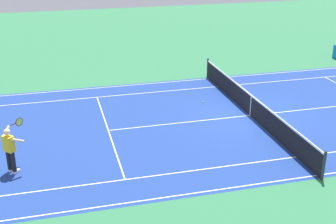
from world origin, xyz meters
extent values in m
plane|color=#2D7247|center=(0.00, 0.00, 0.00)|extent=(60.00, 60.00, 0.00)
cube|color=navy|center=(0.00, 0.00, 0.00)|extent=(24.20, 11.40, 0.00)
cube|color=white|center=(0.00, -5.50, 0.00)|extent=(23.80, 0.05, 0.01)
cube|color=white|center=(0.00, 5.50, 0.00)|extent=(23.80, 0.05, 0.01)
cube|color=white|center=(0.00, -4.11, 0.00)|extent=(23.80, 0.05, 0.01)
cube|color=white|center=(0.00, 4.11, 0.00)|extent=(23.80, 0.05, 0.01)
cube|color=white|center=(6.40, 0.00, 0.00)|extent=(0.05, 8.22, 0.01)
cube|color=white|center=(0.00, 0.00, 0.00)|extent=(12.80, 0.05, 0.01)
cylinder|color=#2D2D33|center=(0.00, -5.80, 0.54)|extent=(0.10, 0.10, 1.08)
cylinder|color=#2D2D33|center=(0.00, 5.80, 0.54)|extent=(0.10, 0.10, 1.08)
cube|color=black|center=(0.00, 0.00, 0.44)|extent=(0.02, 11.60, 0.88)
cube|color=white|center=(0.00, 0.00, 0.95)|extent=(0.04, 11.60, 0.06)
cube|color=white|center=(0.00, 0.00, 0.44)|extent=(0.04, 0.06, 0.88)
cylinder|color=black|center=(10.00, 2.71, 0.45)|extent=(0.15, 0.15, 0.74)
cube|color=white|center=(9.96, 2.67, 0.04)|extent=(0.28, 0.27, 0.09)
cylinder|color=black|center=(10.16, 2.53, 0.45)|extent=(0.15, 0.15, 0.74)
cube|color=white|center=(10.11, 2.49, 0.04)|extent=(0.28, 0.27, 0.09)
cube|color=yellow|center=(10.08, 2.62, 1.10)|extent=(0.43, 0.44, 0.56)
sphere|color=beige|center=(10.08, 2.62, 1.53)|extent=(0.23, 0.23, 0.23)
cylinder|color=beige|center=(9.76, 2.72, 1.23)|extent=(0.41, 0.24, 0.26)
cylinder|color=beige|center=(10.13, 2.30, 1.43)|extent=(0.29, 0.41, 0.30)
cylinder|color=#232326|center=(9.93, 2.04, 1.54)|extent=(0.23, 0.21, 0.04)
torus|color=#232326|center=(9.71, 1.85, 1.54)|extent=(0.25, 0.22, 0.31)
cylinder|color=#C6D84C|center=(9.71, 1.85, 1.54)|extent=(0.21, 0.18, 0.27)
sphere|color=#CCE01E|center=(1.53, -2.05, 0.03)|extent=(0.07, 0.07, 0.07)
camera|label=1|loc=(8.39, 17.40, 7.93)|focal=48.90mm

